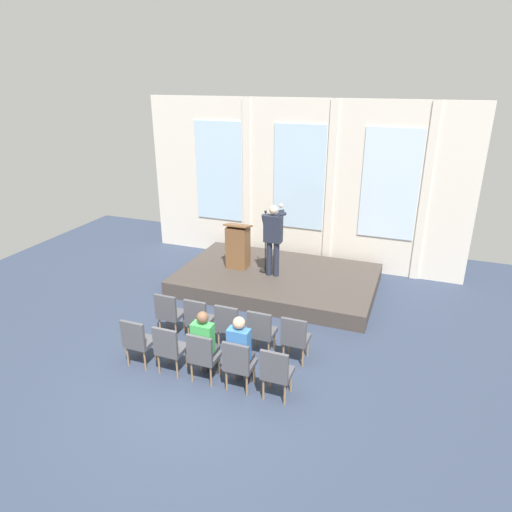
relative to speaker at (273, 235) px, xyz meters
The scene contains 18 objects.
ground_plane 4.37m from the speaker, 89.13° to the right, with size 15.82×15.82×0.00m, color #2D384C.
rear_partition 2.10m from the speaker, 86.96° to the left, with size 8.68×0.14×4.37m.
stage_platform 1.21m from the speaker, 67.63° to the left, with size 4.73×2.97×0.37m, color #3F3833.
speaker is the anchor object (origin of this frame).
mic_stand 0.74m from the speaker, 147.08° to the left, with size 0.28×0.28×1.55m.
lectern 1.09m from the speaker, behind, with size 0.60×0.48×1.16m.
chair_r0_c0 3.14m from the speaker, 113.97° to the right, with size 0.46×0.44×0.94m.
chair_r0_c1 2.95m from the speaker, 101.91° to the right, with size 0.46×0.44×0.94m.
chair_r0_c2 2.89m from the speaker, 88.69° to the right, with size 0.46×0.44×0.94m.
chair_r0_c3 2.98m from the speaker, 75.61° to the right, with size 0.46×0.44×0.94m.
chair_r0_c4 3.19m from the speaker, 63.88° to the right, with size 0.46×0.44×0.94m.
chair_r1_c0 4.13m from the speaker, 107.73° to the right, with size 0.46×0.44×0.94m.
chair_r1_c1 3.98m from the speaker, 98.62° to the right, with size 0.46×0.44×0.94m.
chair_r1_c2 3.94m from the speaker, 89.06° to the right, with size 0.46×0.44×0.94m.
audience_r1_c2 3.82m from the speaker, 89.04° to the right, with size 0.36×0.39×1.31m.
chair_r1_c3 4.00m from the speaker, 79.55° to the right, with size 0.46×0.44×0.94m.
audience_r1_c3 3.88m from the speaker, 79.33° to the right, with size 0.36×0.39×1.34m.
chair_r1_c4 4.16m from the speaker, 70.58° to the right, with size 0.46×0.44×0.94m.
Camera 1 is at (3.11, -5.43, 4.88)m, focal length 31.89 mm.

